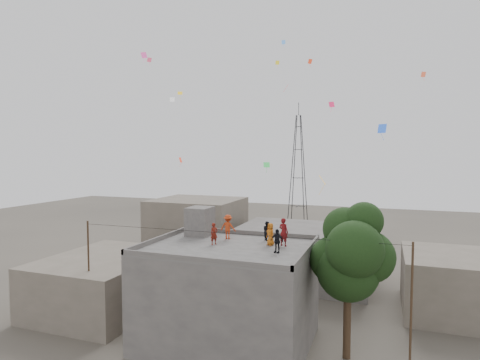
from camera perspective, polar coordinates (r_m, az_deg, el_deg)
The scene contains 18 objects.
ground at distance 27.31m, azimuth -1.65°, elevation -22.00°, with size 140.00×140.00×0.00m, color #3F3A33.
main_building at distance 26.14m, azimuth -1.67°, elevation -15.97°, with size 10.00×8.00×6.10m.
parapet at distance 25.24m, azimuth -1.68°, elevation -9.11°, with size 10.00×8.00×0.30m.
stair_head_box at distance 28.68m, azimuth -5.72°, elevation -5.85°, with size 1.60×1.80×2.00m, color #504D4B.
neighbor_west at distance 33.46m, azimuth -18.61°, elevation -13.61°, with size 8.00×10.00×4.00m, color #61594C.
neighbor_north at distance 38.69m, azimuth 8.99°, elevation -10.34°, with size 12.00×9.00×5.00m, color #504D4B.
neighbor_northwest at distance 44.11m, azimuth -6.08°, elevation -7.25°, with size 9.00×8.00×7.00m, color #61594C.
neighbor_east at distance 34.59m, azimuth 28.04°, elevation -12.94°, with size 7.00×8.00×4.40m, color #61594C.
tree at distance 24.21m, azimuth 15.56°, elevation -10.15°, with size 4.90×4.60×9.10m.
utility_line at distance 24.61m, azimuth -1.67°, elevation -15.32°, with size 20.12×0.62×7.40m.
transmission_tower at distance 64.28m, azimuth 8.26°, elevation 1.16°, with size 2.97×2.97×20.01m.
person_red_adult at distance 25.39m, azimuth 6.21°, elevation -7.37°, with size 0.64×0.42×1.76m, color maroon.
person_orange_child at distance 25.56m, azimuth 4.35°, elevation -7.68°, with size 0.69×0.45×1.41m, color #C06115.
person_dark_child at distance 26.98m, azimuth 3.87°, elevation -7.22°, with size 0.62×0.48×1.28m, color black.
person_dark_adult at distance 23.69m, azimuth 5.27°, elevation -8.62°, with size 0.82×0.34×1.39m, color black.
person_orange_adult at distance 27.29m, azimuth -1.72°, elevation -6.68°, with size 1.07×0.62×1.66m, color #BE3915.
person_red_child at distance 25.74m, azimuth -3.71°, elevation -7.64°, with size 0.50×0.33×1.38m, color maroon.
kites at distance 30.90m, azimuth 4.58°, elevation 11.27°, with size 21.84×18.98×12.93m.
Camera 1 is at (9.12, -22.87, 11.83)m, focal length 30.00 mm.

